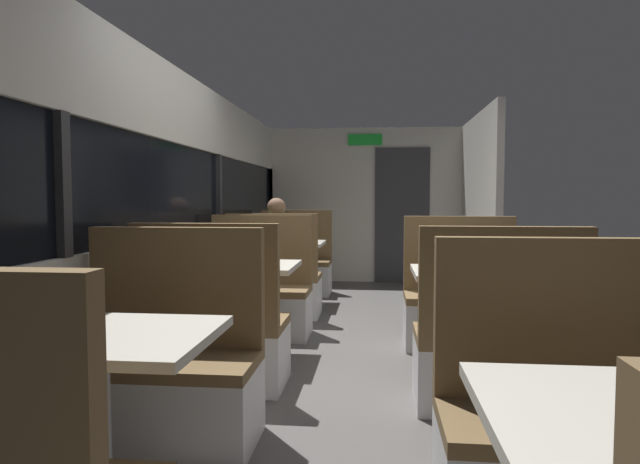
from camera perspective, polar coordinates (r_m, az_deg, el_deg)
ground_plane at (r=4.28m, az=3.31°, el=-13.71°), size 3.30×9.20×0.02m
carriage_window_panel_left at (r=4.40m, az=-15.88°, el=1.46°), size 0.09×8.48×2.30m
carriage_end_bulkhead at (r=8.28m, az=5.09°, el=2.69°), size 2.90×0.11×2.30m
carriage_aisle_panel_right at (r=7.19m, az=16.11°, el=2.54°), size 0.08×2.40×2.30m
dining_table_near_window at (r=2.35m, az=-22.19°, el=-11.97°), size 0.90×0.70×0.74m
bench_near_window_facing_entry at (r=3.04m, az=-15.63°, el=-14.36°), size 0.95×0.50×1.10m
dining_table_mid_window at (r=4.38m, az=-8.38°, el=-4.60°), size 0.90×0.70×0.74m
bench_mid_window_facing_end at (r=3.78m, az=-11.01°, el=-10.74°), size 0.95×0.50×1.10m
bench_mid_window_facing_entry at (r=5.11m, az=-6.40°, el=-6.97°), size 0.95×0.50×1.10m
dining_table_far_window at (r=6.54m, az=-3.57°, el=-1.90°), size 0.90×0.70×0.74m
bench_far_window_facing_end at (r=5.89m, az=-4.69°, el=-5.55°), size 0.95×0.50×1.10m
bench_far_window_facing_entry at (r=7.26m, az=-2.65°, el=-3.83°), size 0.95×0.50×1.10m
bench_front_aisle_facing_entry at (r=2.39m, az=24.17°, el=-19.59°), size 0.95×0.50×1.10m
dining_table_rear_aisle at (r=4.11m, az=15.90°, el=-5.23°), size 0.90×0.70×0.74m
bench_rear_aisle_facing_end at (r=3.51m, az=17.83°, el=-11.99°), size 0.95×0.50×1.10m
bench_rear_aisle_facing_entry at (r=4.85m, az=14.40°, el=-7.62°), size 0.95×0.50×1.10m
seated_passenger at (r=5.94m, az=-4.57°, el=-3.45°), size 0.47×0.55×1.26m
coffee_cup_primary at (r=4.49m, az=-7.46°, el=-2.52°), size 0.07×0.07×0.09m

